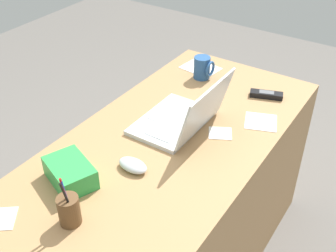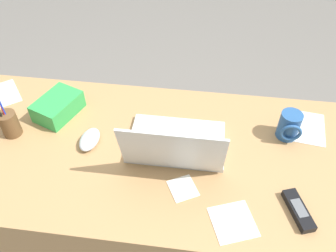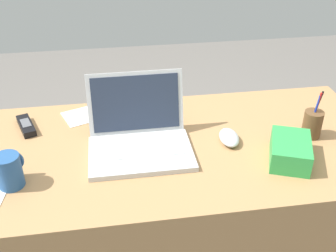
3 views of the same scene
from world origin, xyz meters
name	(u,v)px [view 1 (image 1 of 3)]	position (x,y,z in m)	size (l,w,h in m)	color
desk	(166,212)	(0.00, 0.00, 0.38)	(1.51, 0.71, 0.76)	#A87C4F
laptop	(183,117)	(-0.12, 0.00, 0.80)	(0.34, 0.30, 0.23)	silver
computer_mouse	(133,165)	(0.20, -0.01, 0.78)	(0.07, 0.11, 0.03)	silver
coffee_mug_white	(203,68)	(-0.52, -0.13, 0.81)	(0.08, 0.09, 0.11)	#26518C
cordless_phone	(266,95)	(-0.52, 0.19, 0.77)	(0.09, 0.15, 0.03)	black
pen_holder	(69,210)	(0.49, -0.02, 0.81)	(0.07, 0.07, 0.18)	brown
snack_bag	(70,173)	(0.36, -0.15, 0.80)	(0.12, 0.18, 0.07)	green
paper_note_near_laptop	(201,68)	(-0.60, -0.19, 0.76)	(0.13, 0.18, 0.00)	white
paper_note_left	(220,133)	(-0.16, 0.15, 0.76)	(0.08, 0.09, 0.00)	white
paper_note_right	(261,122)	(-0.32, 0.25, 0.76)	(0.13, 0.13, 0.00)	white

